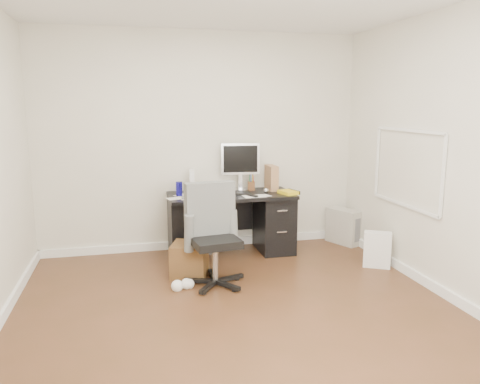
% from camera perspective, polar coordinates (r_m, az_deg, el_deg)
% --- Properties ---
extents(ground, '(4.00, 4.00, 0.00)m').
position_cam_1_polar(ground, '(4.29, -0.20, -14.47)').
color(ground, '#4A2E18').
rests_on(ground, ground).
extents(room_shell, '(4.02, 4.02, 2.71)m').
position_cam_1_polar(room_shell, '(3.92, 0.15, 8.27)').
color(room_shell, beige).
rests_on(room_shell, ground).
extents(desk, '(1.50, 0.70, 0.75)m').
position_cam_1_polar(desk, '(5.74, -1.08, -3.66)').
color(desk, black).
rests_on(desk, ground).
extents(loose_papers, '(1.10, 0.60, 0.00)m').
position_cam_1_polar(loose_papers, '(5.57, -2.99, -0.40)').
color(loose_papers, white).
rests_on(loose_papers, desk).
extents(lcd_monitor, '(0.51, 0.33, 0.61)m').
position_cam_1_polar(lcd_monitor, '(5.83, 0.03, 3.12)').
color(lcd_monitor, '#B8B8BD').
rests_on(lcd_monitor, desk).
extents(keyboard, '(0.39, 0.17, 0.02)m').
position_cam_1_polar(keyboard, '(5.62, -0.70, -0.18)').
color(keyboard, black).
rests_on(keyboard, desk).
extents(computer_mouse, '(0.09, 0.09, 0.07)m').
position_cam_1_polar(computer_mouse, '(5.69, 3.20, 0.18)').
color(computer_mouse, '#B8B8BD').
rests_on(computer_mouse, desk).
extents(travel_mug, '(0.08, 0.08, 0.17)m').
position_cam_1_polar(travel_mug, '(5.56, -7.43, 0.39)').
color(travel_mug, '#181591').
rests_on(travel_mug, desk).
extents(white_binder, '(0.14, 0.26, 0.28)m').
position_cam_1_polar(white_binder, '(5.69, -5.87, 1.24)').
color(white_binder, white).
rests_on(white_binder, desk).
extents(magazine_file, '(0.14, 0.27, 0.31)m').
position_cam_1_polar(magazine_file, '(5.90, 3.86, 1.74)').
color(magazine_file, '#926946').
rests_on(magazine_file, desk).
extents(pen_cup, '(0.13, 0.13, 0.26)m').
position_cam_1_polar(pen_cup, '(5.88, 1.38, 1.47)').
color(pen_cup, '#523217').
rests_on(pen_cup, desk).
extents(yellow_book, '(0.24, 0.27, 0.04)m').
position_cam_1_polar(yellow_book, '(5.69, 5.93, -0.02)').
color(yellow_book, yellow).
rests_on(yellow_book, desk).
extents(paper_remote, '(0.27, 0.22, 0.02)m').
position_cam_1_polar(paper_remote, '(5.51, 1.71, -0.42)').
color(paper_remote, white).
rests_on(paper_remote, desk).
extents(office_chair, '(0.66, 0.66, 1.04)m').
position_cam_1_polar(office_chair, '(4.71, -3.07, -5.36)').
color(office_chair, '#575A58').
rests_on(office_chair, ground).
extents(pc_tower, '(0.37, 0.50, 0.46)m').
position_cam_1_polar(pc_tower, '(6.34, 12.51, -4.11)').
color(pc_tower, '#B6B2A4').
rests_on(pc_tower, ground).
extents(shopping_bag, '(0.36, 0.33, 0.40)m').
position_cam_1_polar(shopping_bag, '(5.54, 16.38, -6.75)').
color(shopping_bag, white).
rests_on(shopping_bag, ground).
extents(wicker_basket, '(0.46, 0.46, 0.36)m').
position_cam_1_polar(wicker_basket, '(5.08, -6.16, -8.22)').
color(wicker_basket, '#4A2C16').
rests_on(wicker_basket, ground).
extents(desk_printer, '(0.38, 0.32, 0.21)m').
position_cam_1_polar(desk_printer, '(5.89, -5.30, -6.29)').
color(desk_printer, '#5C5C60').
rests_on(desk_printer, ground).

